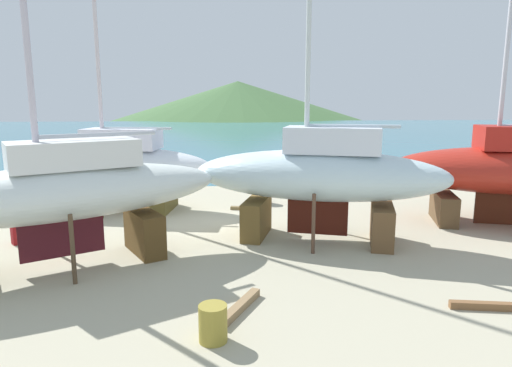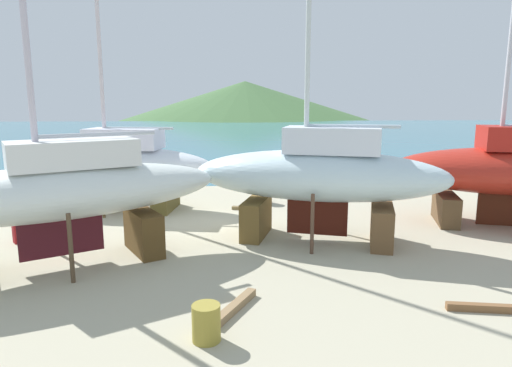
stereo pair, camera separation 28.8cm
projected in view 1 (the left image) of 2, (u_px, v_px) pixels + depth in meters
name	position (u px, v px, depth m)	size (l,w,h in m)	color
ground_plane	(213.00, 248.00, 14.83)	(43.52, 43.52, 0.00)	#AEA78D
sea_water	(218.00, 134.00, 65.12)	(159.86, 80.87, 0.01)	teal
headland_hill	(238.00, 117.00, 128.82)	(130.20, 130.20, 20.13)	#42683A
sailboat_far_slipway	(115.00, 166.00, 19.73)	(9.05, 4.10, 15.75)	brown
sailboat_small_center	(509.00, 169.00, 17.27)	(9.26, 5.24, 14.45)	brown
sailboat_large_starboard	(320.00, 175.00, 15.27)	(9.03, 5.08, 14.41)	brown
sailboat_mid_port	(61.00, 192.00, 12.70)	(9.66, 6.79, 16.50)	#433F22
worker	(13.00, 220.00, 15.05)	(0.46, 0.49, 1.66)	maroon
barrel_tipped_center	(263.00, 195.00, 21.24)	(0.67, 0.67, 0.76)	#203032
barrel_by_slipway	(213.00, 323.00, 9.04)	(0.58, 0.58, 0.77)	olive
timber_plank_near	(494.00, 306.00, 10.44)	(1.99, 0.18, 0.18)	brown
timber_long_aft	(239.00, 307.00, 10.39)	(1.89, 0.21, 0.18)	#8D6F4B
timber_short_skew	(247.00, 208.00, 19.97)	(1.44, 0.23, 0.14)	brown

